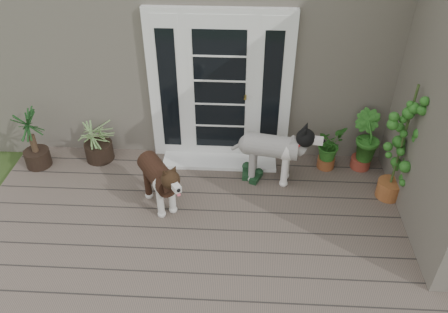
{
  "coord_description": "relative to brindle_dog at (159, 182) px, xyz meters",
  "views": [
    {
      "loc": [
        0.14,
        -2.71,
        3.97
      ],
      "look_at": [
        -0.1,
        1.75,
        0.7
      ],
      "focal_mm": 35.83,
      "sensor_mm": 36.0,
      "label": 1
    }
  ],
  "objects": [
    {
      "name": "deck",
      "position": [
        0.89,
        -1.07,
        -0.42
      ],
      "size": [
        6.2,
        4.6,
        0.12
      ],
      "primitive_type": "cube",
      "color": "#6B5B4C",
      "rests_on": "ground"
    },
    {
      "name": "house_main",
      "position": [
        0.89,
        3.18,
        1.07
      ],
      "size": [
        7.4,
        4.0,
        3.1
      ],
      "primitive_type": "cube",
      "color": "#665E54",
      "rests_on": "ground"
    },
    {
      "name": "door_unit",
      "position": [
        0.69,
        1.13,
        0.71
      ],
      "size": [
        1.9,
        0.14,
        2.15
      ],
      "primitive_type": "cube",
      "color": "white",
      "rests_on": "deck"
    },
    {
      "name": "door_step",
      "position": [
        0.69,
        0.93,
        -0.34
      ],
      "size": [
        1.6,
        0.4,
        0.05
      ],
      "primitive_type": "cube",
      "color": "white",
      "rests_on": "deck"
    },
    {
      "name": "brindle_dog",
      "position": [
        0.0,
        0.0,
        0.0
      ],
      "size": [
        0.8,
        0.93,
        0.73
      ],
      "primitive_type": null,
      "rotation": [
        0.0,
        0.0,
        3.74
      ],
      "color": "#361E13",
      "rests_on": "deck"
    },
    {
      "name": "white_dog",
      "position": [
        1.38,
        0.59,
        0.03
      ],
      "size": [
        1.01,
        0.57,
        0.79
      ],
      "primitive_type": null,
      "rotation": [
        0.0,
        0.0,
        -1.75
      ],
      "color": "silver",
      "rests_on": "deck"
    },
    {
      "name": "spider_plant",
      "position": [
        -1.04,
        0.93,
        -0.01
      ],
      "size": [
        0.86,
        0.86,
        0.7
      ],
      "primitive_type": null,
      "rotation": [
        0.0,
        0.0,
        0.4
      ],
      "color": "#81A465",
      "rests_on": "deck"
    },
    {
      "name": "yucca",
      "position": [
        -1.86,
        0.73,
        0.11
      ],
      "size": [
        0.78,
        0.78,
        0.95
      ],
      "primitive_type": null,
      "rotation": [
        0.0,
        0.0,
        -0.21
      ],
      "color": "black",
      "rests_on": "deck"
    },
    {
      "name": "herb_a",
      "position": [
        2.18,
        0.91,
        -0.09
      ],
      "size": [
        0.59,
        0.59,
        0.54
      ],
      "primitive_type": "imported",
      "rotation": [
        0.0,
        0.0,
        0.98
      ],
      "color": "#165019",
      "rests_on": "deck"
    },
    {
      "name": "herb_b",
      "position": [
        2.67,
        0.93,
        -0.04
      ],
      "size": [
        0.61,
        0.61,
        0.65
      ],
      "primitive_type": "imported",
      "rotation": [
        0.0,
        0.0,
        2.29
      ],
      "color": "#225819",
      "rests_on": "deck"
    },
    {
      "name": "herb_c",
      "position": [
        3.25,
        0.93,
        -0.05
      ],
      "size": [
        0.56,
        0.56,
        0.62
      ],
      "primitive_type": "imported",
      "rotation": [
        0.0,
        0.0,
        3.93
      ],
      "color": "#185518",
      "rests_on": "deck"
    },
    {
      "name": "sapling",
      "position": [
        2.91,
        0.32,
        0.47
      ],
      "size": [
        0.52,
        0.52,
        1.67
      ],
      "primitive_type": null,
      "rotation": [
        0.0,
        0.0,
        -0.06
      ],
      "color": "#285B1A",
      "rests_on": "deck"
    },
    {
      "name": "clog_left",
      "position": [
        1.08,
        0.67,
        -0.31
      ],
      "size": [
        0.17,
        0.34,
        0.1
      ],
      "primitive_type": null,
      "rotation": [
        0.0,
        0.0,
        -0.02
      ],
      "color": "#16371C",
      "rests_on": "deck"
    },
    {
      "name": "clog_right",
      "position": [
        1.21,
        0.57,
        -0.32
      ],
      "size": [
        0.25,
        0.34,
        0.09
      ],
      "primitive_type": null,
      "rotation": [
        0.0,
        0.0,
        -0.4
      ],
      "color": "black",
      "rests_on": "deck"
    }
  ]
}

